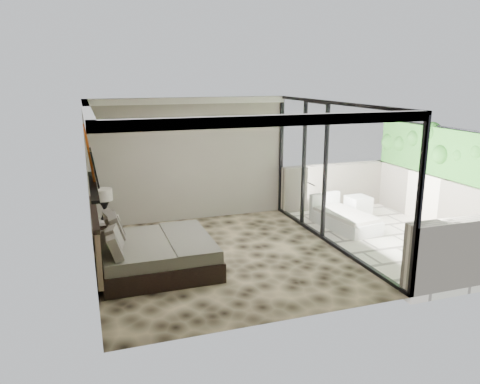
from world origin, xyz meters
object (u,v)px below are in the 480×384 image
object	(u,v)px
ottoman	(358,207)
lounger	(343,219)
table_lamp	(104,200)
bed	(151,252)
nightstand	(108,232)

from	to	relation	value
ottoman	lounger	bearing A→B (deg)	-141.97
lounger	table_lamp	bearing A→B (deg)	165.01
ottoman	lounger	distance (m)	0.95
bed	ottoman	bearing A→B (deg)	17.31
table_lamp	lounger	bearing A→B (deg)	-6.70
bed	lounger	world-z (taller)	bed
bed	ottoman	size ratio (longest dim) A/B	4.04
bed	nightstand	bearing A→B (deg)	111.41
table_lamp	bed	bearing A→B (deg)	-67.97
table_lamp	ottoman	world-z (taller)	table_lamp
nightstand	table_lamp	world-z (taller)	table_lamp
bed	table_lamp	xyz separation A→B (m)	(-0.65, 1.60, 0.58)
bed	ottoman	distance (m)	5.36
nightstand	table_lamp	distance (m)	0.67
nightstand	ottoman	size ratio (longest dim) A/B	0.99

